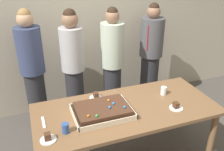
# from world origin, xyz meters

# --- Properties ---
(interior_back_panel) EXTENTS (8.00, 0.12, 3.00)m
(interior_back_panel) POSITION_xyz_m (0.00, 1.60, 1.50)
(interior_back_panel) COLOR #B2A893
(interior_back_panel) RESTS_ON ground_plane
(party_table) EXTENTS (2.03, 0.91, 0.79)m
(party_table) POSITION_xyz_m (0.00, 0.00, 0.70)
(party_table) COLOR brown
(party_table) RESTS_ON ground_plane
(sheet_cake) EXTENTS (0.62, 0.46, 0.12)m
(sheet_cake) POSITION_xyz_m (-0.29, -0.02, 0.83)
(sheet_cake) COLOR beige
(sheet_cake) RESTS_ON party_table
(plated_slice_near_left) EXTENTS (0.15, 0.15, 0.07)m
(plated_slice_near_left) POSITION_xyz_m (-0.26, 0.32, 0.81)
(plated_slice_near_left) COLOR white
(plated_slice_near_left) RESTS_ON party_table
(plated_slice_near_right) EXTENTS (0.15, 0.15, 0.07)m
(plated_slice_near_right) POSITION_xyz_m (0.51, -0.20, 0.81)
(plated_slice_near_right) COLOR white
(plated_slice_near_right) RESTS_ON party_table
(plated_slice_far_left) EXTENTS (0.15, 0.15, 0.08)m
(plated_slice_far_left) POSITION_xyz_m (-0.88, -0.25, 0.81)
(plated_slice_far_left) COLOR white
(plated_slice_far_left) RESTS_ON party_table
(drink_cup_nearest) EXTENTS (0.07, 0.07, 0.10)m
(drink_cup_nearest) POSITION_xyz_m (0.54, 0.12, 0.84)
(drink_cup_nearest) COLOR white
(drink_cup_nearest) RESTS_ON party_table
(drink_cup_middle) EXTENTS (0.07, 0.07, 0.10)m
(drink_cup_middle) POSITION_xyz_m (-0.71, -0.19, 0.84)
(drink_cup_middle) COLOR #2D5199
(drink_cup_middle) RESTS_ON party_table
(cake_server_utensil) EXTENTS (0.03, 0.20, 0.01)m
(cake_server_utensil) POSITION_xyz_m (-0.89, 0.04, 0.79)
(cake_server_utensil) COLOR silver
(cake_server_utensil) RESTS_ON party_table
(person_serving_front) EXTENTS (0.32, 0.32, 1.73)m
(person_serving_front) POSITION_xyz_m (-0.38, 0.98, 0.92)
(person_serving_front) COLOR #28282D
(person_serving_front) RESTS_ON ground_plane
(person_green_shirt_behind) EXTENTS (0.34, 0.34, 1.74)m
(person_green_shirt_behind) POSITION_xyz_m (-0.91, 1.16, 0.91)
(person_green_shirt_behind) COLOR #28282D
(person_green_shirt_behind) RESTS_ON ground_plane
(person_striped_tie_right) EXTENTS (0.36, 0.36, 1.71)m
(person_striped_tie_right) POSITION_xyz_m (0.90, 1.12, 0.88)
(person_striped_tie_right) COLOR #28282D
(person_striped_tie_right) RESTS_ON ground_plane
(person_far_right_suit) EXTENTS (0.33, 0.33, 1.72)m
(person_far_right_suit) POSITION_xyz_m (0.19, 0.97, 0.90)
(person_far_right_suit) COLOR #28282D
(person_far_right_suit) RESTS_ON ground_plane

